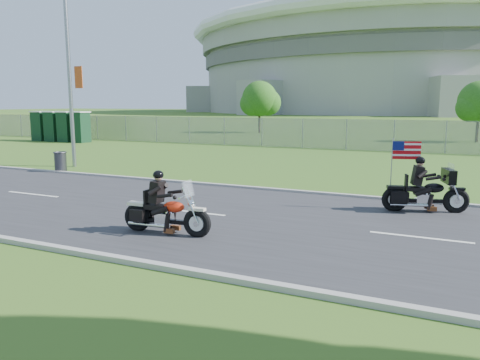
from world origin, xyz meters
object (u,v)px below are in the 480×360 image
at_px(porta_toilet_c, 54,127).
at_px(porta_toilet_d, 41,127).
at_px(porta_toilet_b, 67,127).
at_px(motorcycle_follow, 425,194).
at_px(porta_toilet_a, 80,128).
at_px(motorcycle_lead, 165,214).
at_px(streetlight, 72,46).
at_px(trash_can, 61,162).

distance_m(porta_toilet_c, porta_toilet_d, 1.40).
bearing_deg(porta_toilet_b, motorcycle_follow, -27.53).
distance_m(porta_toilet_a, motorcycle_lead, 28.10).
xyz_separation_m(streetlight, porta_toilet_a, (-10.02, 10.78, -4.49)).
relative_size(streetlight, trash_can, 11.30).
bearing_deg(porta_toilet_b, porta_toilet_a, 0.00).
xyz_separation_m(porta_toilet_b, porta_toilet_c, (-1.40, 0.00, 0.00)).
xyz_separation_m(streetlight, motorcycle_lead, (10.60, -8.31, -5.16)).
relative_size(porta_toilet_b, porta_toilet_d, 1.00).
bearing_deg(motorcycle_lead, motorcycle_follow, 38.16).
height_order(porta_toilet_a, porta_toilet_c, same).
distance_m(porta_toilet_c, motorcycle_lead, 30.22).
bearing_deg(trash_can, porta_toilet_d, 139.87).
height_order(streetlight, motorcycle_follow, streetlight).
height_order(porta_toilet_b, trash_can, porta_toilet_b).
distance_m(streetlight, trash_can, 5.60).
distance_m(streetlight, motorcycle_lead, 14.42).
height_order(streetlight, porta_toilet_a, streetlight).
bearing_deg(motorcycle_follow, motorcycle_lead, -154.46).
distance_m(porta_toilet_b, porta_toilet_d, 2.80).
bearing_deg(streetlight, trash_can, -66.25).
height_order(porta_toilet_d, motorcycle_lead, porta_toilet_d).
bearing_deg(trash_can, porta_toilet_c, 137.09).
relative_size(porta_toilet_a, motorcycle_follow, 1.00).
distance_m(porta_toilet_a, porta_toilet_d, 4.20).
distance_m(porta_toilet_b, motorcycle_follow, 30.80).
bearing_deg(trash_can, porta_toilet_b, 134.00).
xyz_separation_m(porta_toilet_b, motorcycle_follow, (27.31, -14.23, -0.61)).
xyz_separation_m(streetlight, porta_toilet_b, (-11.42, 10.78, -4.49)).
relative_size(streetlight, motorcycle_follow, 4.37).
bearing_deg(porta_toilet_c, trash_can, -42.91).
distance_m(porta_toilet_b, trash_can, 17.67).
xyz_separation_m(streetlight, porta_toilet_c, (-12.82, 10.78, -4.49)).
xyz_separation_m(porta_toilet_c, motorcycle_lead, (23.42, -19.09, -0.67)).
bearing_deg(motorcycle_lead, porta_toilet_d, 138.05).
height_order(porta_toilet_b, motorcycle_follow, porta_toilet_b).
bearing_deg(porta_toilet_a, trash_can, -49.46).
distance_m(porta_toilet_c, trash_can, 18.67).
xyz_separation_m(motorcycle_lead, motorcycle_follow, (5.29, 4.86, 0.06)).
distance_m(porta_toilet_b, motorcycle_lead, 29.15).
xyz_separation_m(porta_toilet_d, motorcycle_follow, (30.11, -14.23, -0.61)).
bearing_deg(streetlight, motorcycle_follow, -12.26).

